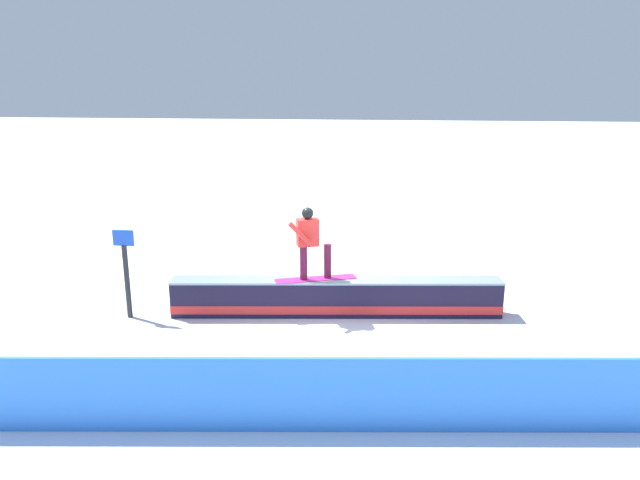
{
  "coord_description": "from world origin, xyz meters",
  "views": [
    {
      "loc": [
        -0.93,
        10.67,
        4.39
      ],
      "look_at": [
        0.2,
        1.02,
        1.77
      ],
      "focal_mm": 33.11,
      "sensor_mm": 36.0,
      "label": 1
    }
  ],
  "objects": [
    {
      "name": "ground_plane",
      "position": [
        0.0,
        0.0,
        0.0
      ],
      "size": [
        120.0,
        120.0,
        0.0
      ],
      "primitive_type": "plane",
      "color": "white"
    },
    {
      "name": "safety_fence",
      "position": [
        0.0,
        3.99,
        0.52
      ],
      "size": [
        9.72,
        1.17,
        1.04
      ],
      "primitive_type": "cube",
      "rotation": [
        0.0,
        0.0,
        0.11
      ],
      "color": "#327DEB",
      "rests_on": "ground_plane"
    },
    {
      "name": "snowboarder",
      "position": [
        0.5,
        0.08,
        1.49
      ],
      "size": [
        1.57,
        0.78,
        1.41
      ],
      "color": "#C7288E",
      "rests_on": "grind_box"
    },
    {
      "name": "grind_box",
      "position": [
        0.0,
        0.0,
        0.33
      ],
      "size": [
        6.36,
        1.21,
        0.73
      ],
      "color": "black",
      "rests_on": "ground_plane"
    },
    {
      "name": "trail_marker",
      "position": [
        3.94,
        0.58,
        0.93
      ],
      "size": [
        0.4,
        0.1,
        1.73
      ],
      "color": "#262628",
      "rests_on": "ground_plane"
    }
  ]
}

